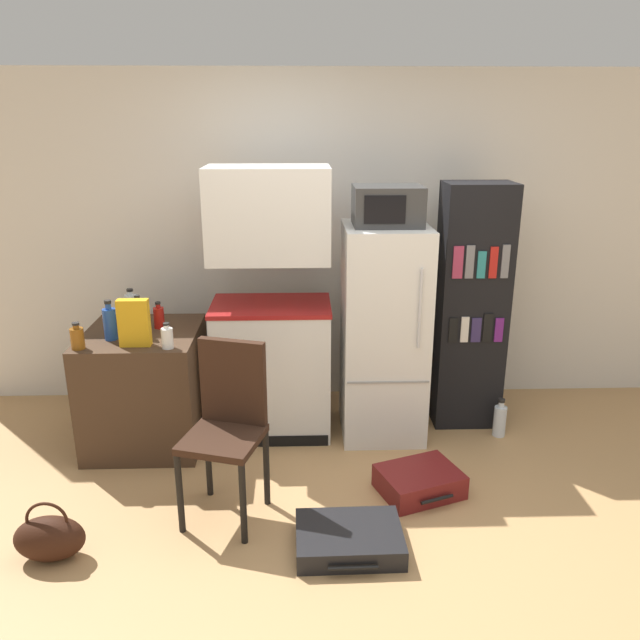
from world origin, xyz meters
TOP-DOWN VIEW (x-y plane):
  - ground_plane at (0.00, 0.00)m, footprint 24.00×24.00m
  - wall_back at (0.20, 2.00)m, footprint 6.40×0.10m
  - side_table at (-1.37, 1.20)m, footprint 0.75×0.79m
  - kitchen_hutch at (-0.50, 1.33)m, footprint 0.82×0.55m
  - refrigerator at (0.27, 1.29)m, footprint 0.56×0.64m
  - microwave at (0.27, 1.29)m, footprint 0.45×0.35m
  - bookshelf at (0.91, 1.43)m, footprint 0.47×0.35m
  - bottle_ketchup_red at (-1.26, 1.28)m, footprint 0.07×0.07m
  - bottle_milk_white at (-1.12, 0.89)m, footprint 0.07×0.07m
  - bottle_clear_short at (-1.51, 1.54)m, footprint 0.09×0.09m
  - bottle_amber_beer at (-1.67, 0.90)m, footprint 0.08×0.08m
  - bottle_blue_soda at (-1.52, 1.06)m, footprint 0.08×0.08m
  - bottle_olive_oil at (-1.35, 1.14)m, footprint 0.07×0.07m
  - cereal_box at (-1.33, 0.94)m, footprint 0.19×0.07m
  - chair at (-0.70, 0.37)m, footprint 0.50×0.50m
  - suitcase_large_flat at (-0.05, -0.02)m, footprint 0.56×0.44m
  - suitcase_small_flat at (0.41, 0.49)m, footprint 0.56×0.49m
  - handbag at (-1.59, -0.04)m, footprint 0.36×0.20m
  - water_bottle_front at (1.11, 1.17)m, footprint 0.09×0.09m

SIDE VIEW (x-z plane):
  - ground_plane at x=0.00m, z-range 0.00..0.00m
  - suitcase_large_flat at x=-0.05m, z-range 0.00..0.11m
  - suitcase_small_flat at x=0.41m, z-range 0.00..0.15m
  - water_bottle_front at x=1.11m, z-range -0.02..0.26m
  - handbag at x=-1.59m, z-range -0.04..0.29m
  - side_table at x=-1.37m, z-range 0.00..0.80m
  - chair at x=-0.70m, z-range 0.09..1.10m
  - refrigerator at x=0.27m, z-range 0.00..1.49m
  - kitchen_hutch at x=-0.50m, z-range -0.07..1.79m
  - bottle_milk_white at x=-1.12m, z-range 0.79..0.95m
  - bottle_amber_beer at x=-1.67m, z-range 0.79..0.95m
  - bottle_ketchup_red at x=-1.26m, z-range 0.78..0.97m
  - bookshelf at x=0.91m, z-range 0.00..1.75m
  - bottle_clear_short at x=-1.51m, z-range 0.78..0.99m
  - bottle_blue_soda at x=-1.52m, z-range 0.78..1.04m
  - bottle_olive_oil at x=-1.35m, z-range 0.78..1.05m
  - cereal_box at x=-1.33m, z-range 0.80..1.10m
  - wall_back at x=0.20m, z-range 0.00..2.50m
  - microwave at x=0.27m, z-range 1.49..1.74m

